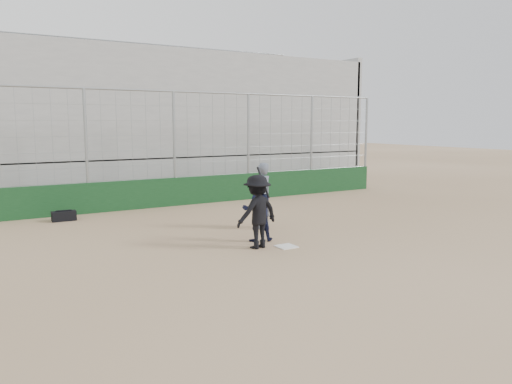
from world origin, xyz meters
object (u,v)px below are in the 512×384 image
catcher_crouched (258,220)px  equipment_bag (64,216)px  umpire (262,199)px  batter_at_plate (257,212)px

catcher_crouched → equipment_bag: 6.36m
umpire → equipment_bag: (-4.56, 3.95, -0.68)m
equipment_bag → batter_at_plate: bearing=-60.0°
umpire → equipment_bag: umpire is taller
batter_at_plate → umpire: 2.19m
equipment_bag → catcher_crouched: bearing=-54.7°
batter_at_plate → equipment_bag: (-3.32, 5.75, -0.72)m
batter_at_plate → umpire: size_ratio=1.14×
batter_at_plate → umpire: (1.24, 1.81, -0.04)m
batter_at_plate → equipment_bag: size_ratio=2.70×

